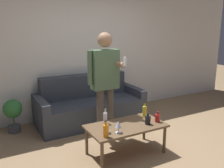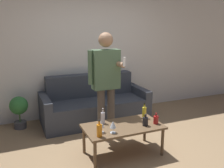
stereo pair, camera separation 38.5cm
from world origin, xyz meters
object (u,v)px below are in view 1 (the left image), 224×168
(couch, at_px, (89,105))
(person_standing_front, at_px, (105,78))
(coffee_table, at_px, (126,128))
(bottle_orange, at_px, (157,118))

(couch, height_order, person_standing_front, person_standing_front)
(coffee_table, relative_size, bottle_orange, 6.99)
(bottle_orange, bearing_deg, person_standing_front, 122.74)
(bottle_orange, bearing_deg, coffee_table, 165.86)
(couch, xyz_separation_m, person_standing_front, (-0.06, -0.79, 0.71))
(person_standing_front, bearing_deg, bottle_orange, -57.26)
(couch, relative_size, person_standing_front, 1.17)
(couch, xyz_separation_m, coffee_table, (-0.05, -1.43, 0.09))
(coffee_table, relative_size, person_standing_front, 0.65)
(coffee_table, bearing_deg, person_standing_front, 91.21)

